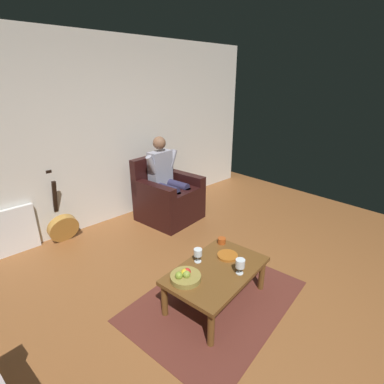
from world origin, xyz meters
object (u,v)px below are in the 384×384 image
Objects in this scene: wine_glass_near at (198,253)px; wine_glass_far at (240,264)px; armchair at (168,198)px; fruit_bowl at (185,276)px; coffee_table at (216,273)px; person_seated at (167,177)px; candle_jar at (222,241)px; decorative_dish at (227,256)px; guitar at (63,226)px.

wine_glass_near is 0.95× the size of wine_glass_far.
fruit_bowl is at bearing 48.30° from armchair.
coffee_table is 0.26m from wine_glass_near.
person_seated is 1.60m from candle_jar.
wine_glass_far is (-0.10, 0.19, 0.15)m from coffee_table.
armchair is 0.90× the size of coffee_table.
candle_jar is at bearing -125.62° from decorative_dish.
wine_glass_near is 0.43m from wine_glass_far.
coffee_table is at bearing 57.76° from person_seated.
coffee_table is (0.83, 1.78, -0.36)m from person_seated.
armchair is 2.10m from wine_glass_far.
decorative_dish is at bearing -116.41° from wine_glass_far.
fruit_bowl is at bearing 14.77° from candle_jar.
guitar is at bearing -81.47° from fruit_bowl.
coffee_table is 0.25m from decorative_dish.
coffee_table is 0.35m from fruit_bowl.
candle_jar is at bearing 118.05° from guitar.
person_seated reaches higher than guitar.
wine_glass_near is at bearing -156.30° from fruit_bowl.
wine_glass_near reaches higher than fruit_bowl.
armchair is 0.35m from person_seated.
armchair is at bearing -115.00° from coffee_table.
guitar is (1.47, -0.42, -0.46)m from person_seated.
wine_glass_near reaches higher than coffee_table.
person_seated is 1.84m from decorative_dish.
wine_glass_near is 0.68× the size of decorative_dish.
guitar is (0.65, -2.20, -0.10)m from coffee_table.
wine_glass_near is at bearing -76.38° from coffee_table.
armchair reaches higher than wine_glass_near.
person_seated is 1.20× the size of coffee_table.
wine_glass_far is 0.72× the size of decorative_dish.
armchair is 3.47× the size of fruit_bowl.
armchair is at bearing -110.19° from wine_glass_far.
decorative_dish is 2.36× the size of candle_jar.
armchair reaches higher than coffee_table.
armchair is 4.64× the size of decorative_dish.
guitar is (1.47, -0.43, -0.11)m from armchair.
wine_glass_far reaches higher than wine_glass_near.
candle_jar is (-0.43, -0.06, -0.07)m from wine_glass_near.
person_seated is at bearing -114.92° from coffee_table.
person_seated is 6.14× the size of decorative_dish.
candle_jar is at bearing 66.22° from person_seated.
wine_glass_near is at bearing 53.54° from person_seated.
person_seated is at bearing 164.03° from guitar.
decorative_dish is 0.26m from candle_jar.
wine_glass_near is (-0.60, 1.99, 0.25)m from guitar.
person_seated is 1.60m from guitar.
armchair reaches higher than wine_glass_far.
wine_glass_near is at bearing 8.53° from candle_jar.
candle_jar is (-0.71, -0.19, -0.00)m from fruit_bowl.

